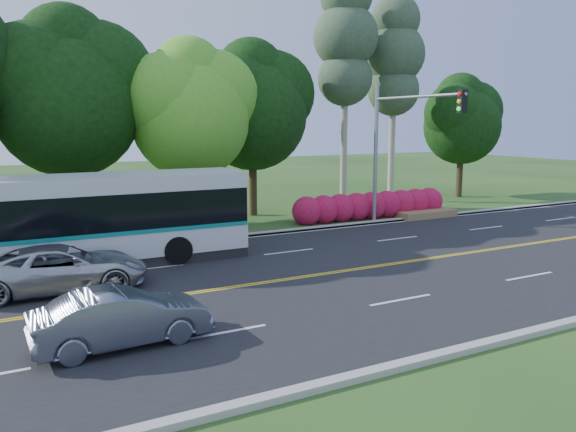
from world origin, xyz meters
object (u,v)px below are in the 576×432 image
suv (62,268)px  traffic_signal (400,133)px  transit_bus (69,223)px  sedan (122,318)px

suv → traffic_signal: bearing=-72.9°
traffic_signal → suv: bearing=-168.2°
transit_bus → traffic_signal: bearing=2.4°
sedan → suv: suv is taller
traffic_signal → suv: size_ratio=1.38×
traffic_signal → transit_bus: traffic_signal is taller
traffic_signal → transit_bus: 15.35m
transit_bus → sedan: 8.09m
sedan → suv: (-0.73, 5.27, 0.04)m
transit_bus → sedan: (0.14, -8.03, -0.96)m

